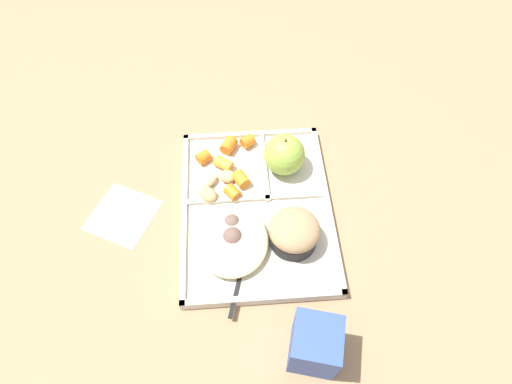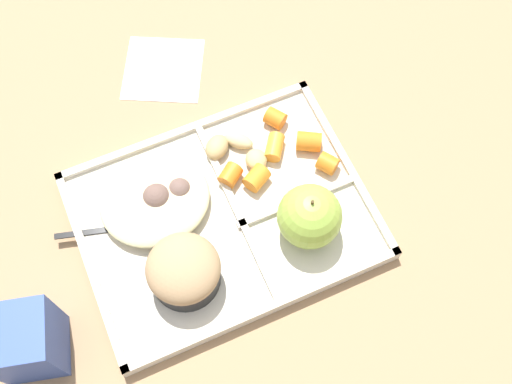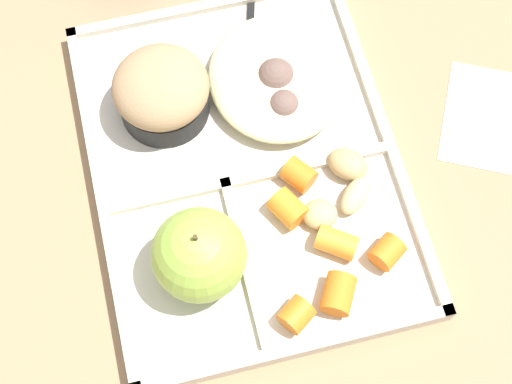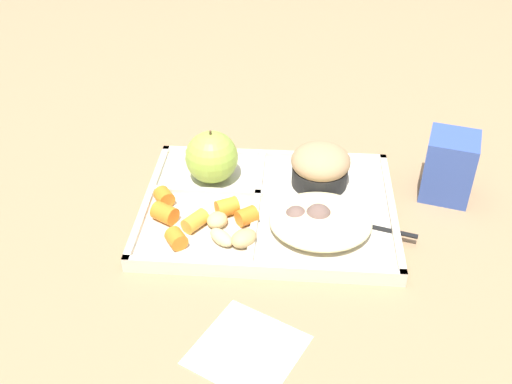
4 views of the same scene
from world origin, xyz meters
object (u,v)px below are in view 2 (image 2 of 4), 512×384
object	(u,v)px
lunch_tray	(224,216)
plastic_fork	(127,227)
green_apple	(310,216)
bran_muffin	(184,271)
milk_carton	(27,342)

from	to	relation	value
lunch_tray	plastic_fork	bearing A→B (deg)	-15.41
green_apple	bran_muffin	size ratio (longest dim) A/B	0.96
green_apple	bran_muffin	xyz separation A→B (m)	(0.16, 0.00, -0.01)
lunch_tray	bran_muffin	size ratio (longest dim) A/B	4.10
green_apple	milk_carton	size ratio (longest dim) A/B	0.85
green_apple	bran_muffin	bearing A→B (deg)	0.00
lunch_tray	green_apple	world-z (taller)	green_apple
lunch_tray	bran_muffin	bearing A→B (deg)	38.94
lunch_tray	plastic_fork	distance (m)	0.12
plastic_fork	milk_carton	xyz separation A→B (m)	(0.14, 0.10, 0.03)
bran_muffin	green_apple	bearing A→B (deg)	-180.00
green_apple	plastic_fork	distance (m)	0.23
bran_muffin	milk_carton	bearing A→B (deg)	2.32
lunch_tray	milk_carton	distance (m)	0.27
bran_muffin	plastic_fork	bearing A→B (deg)	-64.46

